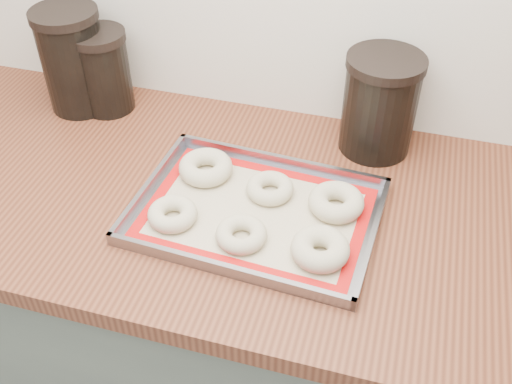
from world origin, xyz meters
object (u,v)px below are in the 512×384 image
(canister_right, at_px, (380,104))
(bagel_front_left, at_px, (173,214))
(baking_tray, at_px, (256,213))
(bagel_front_right, at_px, (320,249))
(bagel_front_mid, at_px, (241,234))
(bagel_back_mid, at_px, (270,188))
(bagel_back_left, at_px, (206,167))
(canister_mid, at_px, (104,71))
(canister_left, at_px, (73,60))
(bagel_back_right, at_px, (336,202))

(canister_right, bearing_deg, bagel_front_left, -134.17)
(baking_tray, xyz_separation_m, bagel_front_right, (0.14, -0.08, 0.02))
(bagel_front_mid, height_order, bagel_front_right, bagel_front_right)
(baking_tray, distance_m, bagel_back_mid, 0.06)
(canister_right, bearing_deg, bagel_back_left, -148.15)
(bagel_front_mid, distance_m, bagel_back_mid, 0.14)
(bagel_front_left, xyz_separation_m, bagel_back_left, (0.01, 0.15, 0.00))
(bagel_back_mid, height_order, canister_mid, canister_mid)
(baking_tray, bearing_deg, canister_left, 152.93)
(canister_right, bearing_deg, canister_mid, -178.60)
(bagel_front_right, bearing_deg, bagel_front_left, 176.86)
(bagel_back_right, xyz_separation_m, canister_mid, (-0.59, 0.21, 0.07))
(bagel_front_right, distance_m, bagel_back_right, 0.13)
(canister_left, height_order, canister_mid, canister_left)
(bagel_back_right, bearing_deg, bagel_front_left, -158.59)
(bagel_front_mid, bearing_deg, bagel_front_right, -0.11)
(bagel_back_left, bearing_deg, bagel_front_left, -95.80)
(canister_left, bearing_deg, bagel_front_left, -41.52)
(bagel_back_mid, height_order, canister_right, canister_right)
(canister_left, bearing_deg, bagel_front_mid, -33.76)
(canister_mid, height_order, canister_right, canister_right)
(bagel_front_right, relative_size, canister_mid, 0.54)
(canister_left, xyz_separation_m, canister_mid, (0.07, 0.01, -0.02))
(baking_tray, distance_m, bagel_back_left, 0.16)
(bagel_front_left, relative_size, canister_right, 0.43)
(bagel_back_left, relative_size, canister_mid, 0.57)
(bagel_back_right, bearing_deg, canister_mid, 159.87)
(bagel_front_left, distance_m, canister_right, 0.49)
(baking_tray, distance_m, bagel_front_right, 0.16)
(bagel_back_mid, relative_size, canister_right, 0.43)
(canister_mid, bearing_deg, bagel_back_left, -30.64)
(bagel_front_mid, bearing_deg, bagel_back_mid, 82.74)
(bagel_front_left, distance_m, bagel_back_right, 0.31)
(bagel_front_left, relative_size, bagel_front_right, 0.90)
(bagel_front_left, xyz_separation_m, canister_right, (0.33, 0.34, 0.09))
(bagel_back_left, height_order, canister_right, canister_right)
(canister_left, bearing_deg, bagel_back_mid, -20.86)
(bagel_front_right, bearing_deg, canister_mid, 149.30)
(baking_tray, xyz_separation_m, bagel_front_mid, (-0.01, -0.08, 0.01))
(bagel_back_mid, bearing_deg, bagel_back_left, 170.63)
(canister_mid, distance_m, canister_right, 0.63)
(bagel_front_mid, xyz_separation_m, canister_left, (-0.50, 0.34, 0.10))
(bagel_back_mid, bearing_deg, bagel_front_mid, -97.26)
(bagel_back_right, bearing_deg, bagel_front_right, -92.41)
(canister_mid, relative_size, canister_right, 0.89)
(baking_tray, distance_m, canister_left, 0.58)
(bagel_back_left, distance_m, bagel_back_right, 0.28)
(bagel_front_left, bearing_deg, bagel_back_left, 84.20)
(bagel_front_left, distance_m, bagel_back_mid, 0.20)
(baking_tray, height_order, canister_left, canister_left)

